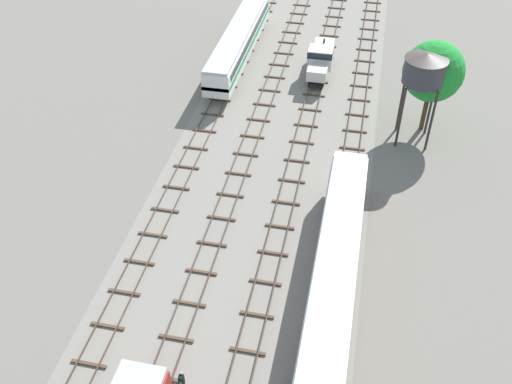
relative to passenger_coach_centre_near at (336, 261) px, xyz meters
The scene contains 11 objects.
ground_plane 19.39m from the passenger_coach_centre_near, 112.26° to the left, with size 480.00×480.00×0.00m, color slate.
ballast_bed 19.39m from the passenger_coach_centre_near, 112.26° to the left, with size 18.56×176.00×0.01m, color gray.
track_far_left 23.89m from the passenger_coach_centre_near, 127.77° to the left, with size 2.40×126.00×0.29m.
track_left 21.29m from the passenger_coach_centre_near, 117.32° to the left, with size 2.40×126.00×0.29m.
track_centre_left 19.56m from the passenger_coach_centre_near, 104.48° to the left, with size 2.40×126.00×0.29m.
track_centre 18.95m from the passenger_coach_centre_near, 90.00° to the left, with size 2.40×126.00×0.29m.
passenger_coach_centre_near is the anchor object (origin of this frame).
shunter_loco_centre_left_mid 31.53m from the passenger_coach_centre_near, 98.85° to the left, with size 2.74×8.46×3.10m.
passenger_coach_far_left_midfar 35.77m from the passenger_coach_centre_near, 114.01° to the left, with size 2.96×22.00×3.80m.
water_tower 21.34m from the passenger_coach_centre_near, 75.02° to the left, with size 3.88×3.88×9.04m.
lineside_tree_0 23.40m from the passenger_coach_centre_near, 73.88° to the left, with size 5.68×5.68×9.17m.
Camera 1 is at (7.47, 10.18, 32.12)m, focal length 40.41 mm.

